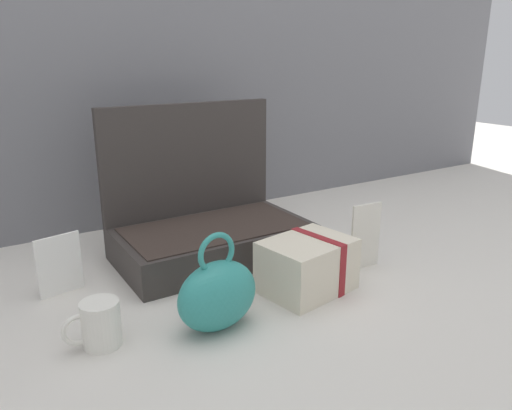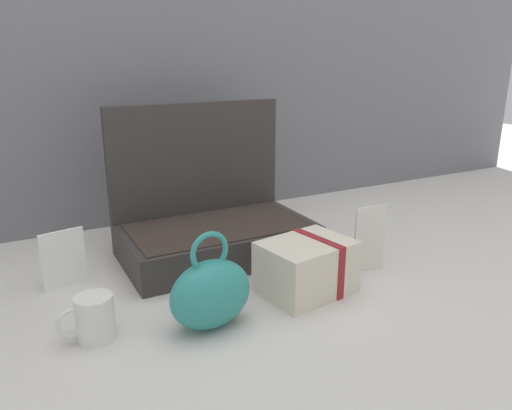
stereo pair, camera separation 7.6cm
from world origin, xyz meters
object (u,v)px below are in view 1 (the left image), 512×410
Objects in this scene: poster_card_right at (60,265)px; cream_toiletry_bag at (308,265)px; teal_pouch_handbag at (218,294)px; open_suitcase at (208,223)px; coffee_mug at (100,324)px; info_card_left at (365,236)px.

cream_toiletry_bag is at bearing -41.04° from poster_card_right.
poster_card_right is (-0.23, 0.32, -0.00)m from teal_pouch_handbag.
open_suitcase reaches higher than cream_toiletry_bag.
open_suitcase reaches higher than poster_card_right.
poster_card_right reaches higher than coffee_mug.
teal_pouch_handbag is at bearing -16.14° from coffee_mug.
cream_toiletry_bag is 1.58× the size of poster_card_right.
info_card_left is at bearing 7.02° from cream_toiletry_bag.
cream_toiletry_bag is at bearing -72.36° from open_suitcase.
poster_card_right reaches higher than cream_toiletry_bag.
cream_toiletry_bag is 2.04× the size of coffee_mug.
cream_toiletry_bag is at bearing -169.10° from info_card_left.
info_card_left is at bearing -31.48° from poster_card_right.
poster_card_right is at bearing 125.94° from teal_pouch_handbag.
info_card_left is at bearing 0.16° from coffee_mug.
info_card_left is (0.20, 0.02, 0.02)m from cream_toiletry_bag.
teal_pouch_handbag reaches higher than info_card_left.
teal_pouch_handbag is 1.88× the size of coffee_mug.
coffee_mug is (-0.21, 0.06, -0.03)m from teal_pouch_handbag.
open_suitcase is at bearing 140.05° from info_card_left.
info_card_left is at bearing -43.84° from open_suitcase.
cream_toiletry_bag is (0.10, -0.31, -0.03)m from open_suitcase.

